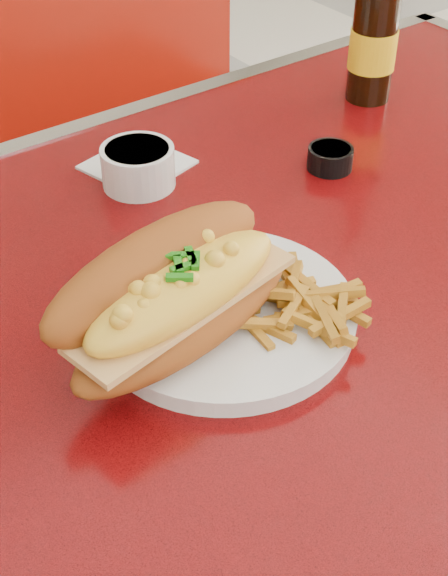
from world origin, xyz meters
TOP-DOWN VIEW (x-y plane):
  - diner_table at (0.00, 0.00)m, footprint 1.23×0.83m
  - booth_bench_far at (0.00, 0.81)m, footprint 1.20×0.51m
  - dinner_plate at (-0.14, -0.03)m, footprint 0.30×0.30m
  - mac_hoagie at (-0.20, -0.03)m, footprint 0.26×0.16m
  - fries_pile at (-0.10, -0.07)m, footprint 0.13×0.13m
  - fork at (-0.10, -0.04)m, footprint 0.11×0.15m
  - gravy_ramekin at (-0.08, 0.23)m, footprint 0.09×0.09m
  - sauce_cup_right at (0.13, 0.12)m, footprint 0.07×0.07m
  - beer_bottle at (0.30, 0.24)m, footprint 0.08×0.08m
  - paper_napkin at (-0.06, 0.27)m, footprint 0.13×0.13m

SIDE VIEW (x-z plane):
  - booth_bench_far at x=0.00m, z-range -0.16..0.74m
  - diner_table at x=0.00m, z-range 0.22..0.99m
  - paper_napkin at x=-0.06m, z-range 0.77..0.77m
  - dinner_plate at x=-0.14m, z-range 0.77..0.79m
  - sauce_cup_right at x=0.13m, z-range 0.77..0.80m
  - fork at x=-0.10m, z-range 0.79..0.79m
  - gravy_ramekin at x=-0.08m, z-range 0.77..0.82m
  - fries_pile at x=-0.10m, z-range 0.79..0.82m
  - mac_hoagie at x=-0.20m, z-range 0.78..0.89m
  - beer_bottle at x=0.30m, z-range 0.74..0.99m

